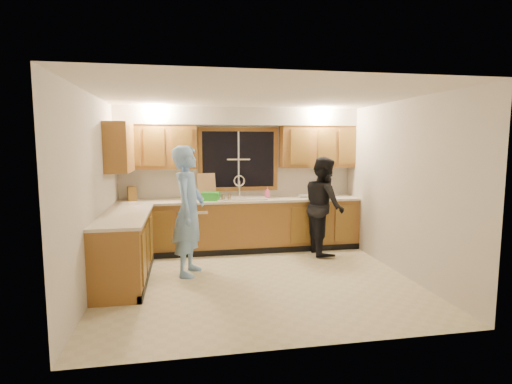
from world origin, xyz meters
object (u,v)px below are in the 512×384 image
(stove, at_px, (118,260))
(knife_block, at_px, (132,194))
(dishwasher, at_px, (193,229))
(man, at_px, (189,211))
(dish_crate, at_px, (211,196))
(soap_bottle, at_px, (267,192))
(sink, at_px, (241,202))
(bowl, at_px, (304,196))
(woman, at_px, (324,206))

(stove, bearing_deg, knife_block, 91.50)
(stove, bearing_deg, dishwasher, 62.31)
(man, bearing_deg, dish_crate, -2.96)
(man, height_order, soap_bottle, man)
(dishwasher, relative_size, dish_crate, 2.74)
(sink, xyz_separation_m, man, (-0.92, -1.17, 0.06))
(man, xyz_separation_m, soap_bottle, (1.40, 1.21, 0.09))
(sink, distance_m, dishwasher, 0.96)
(knife_block, bearing_deg, man, -74.18)
(soap_bottle, height_order, bowl, soap_bottle)
(knife_block, bearing_deg, dish_crate, -27.84)
(dishwasher, height_order, woman, woman)
(dishwasher, relative_size, knife_block, 3.34)
(sink, height_order, bowl, sink)
(sink, distance_m, bowl, 1.15)
(sink, distance_m, man, 1.49)
(stove, bearing_deg, dish_crate, 53.95)
(man, xyz_separation_m, bowl, (2.07, 1.16, 0.02))
(woman, distance_m, knife_block, 3.27)
(woman, bearing_deg, stove, 115.38)
(stove, distance_m, woman, 3.47)
(stove, distance_m, knife_block, 2.00)
(stove, xyz_separation_m, knife_block, (-0.05, 1.91, 0.59))
(dishwasher, height_order, dish_crate, dish_crate)
(dishwasher, xyz_separation_m, stove, (-0.95, -1.81, 0.04))
(dish_crate, relative_size, soap_bottle, 1.51)
(dish_crate, bearing_deg, knife_block, 172.96)
(sink, xyz_separation_m, dishwasher, (-0.85, -0.01, -0.45))
(sink, bearing_deg, dishwasher, -179.01)
(sink, bearing_deg, woman, -18.60)
(dishwasher, height_order, bowl, bowl)
(bowl, bearing_deg, soap_bottle, 175.13)
(woman, relative_size, soap_bottle, 8.43)
(woman, distance_m, soap_bottle, 1.04)
(sink, height_order, dish_crate, sink)
(sink, relative_size, stove, 0.96)
(dish_crate, distance_m, bowl, 1.68)
(dish_crate, height_order, soap_bottle, soap_bottle)
(sink, bearing_deg, man, -128.16)
(bowl, bearing_deg, stove, -148.41)
(sink, distance_m, soap_bottle, 0.51)
(stove, height_order, soap_bottle, soap_bottle)
(man, bearing_deg, knife_block, 53.32)
(soap_bottle, bearing_deg, bowl, -4.87)
(knife_block, distance_m, dish_crate, 1.33)
(woman, relative_size, dish_crate, 5.58)
(knife_block, bearing_deg, bowl, -22.64)
(sink, xyz_separation_m, bowl, (1.15, -0.01, 0.08))
(dishwasher, xyz_separation_m, bowl, (2.00, 0.00, 0.53))
(bowl, bearing_deg, dish_crate, -177.71)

